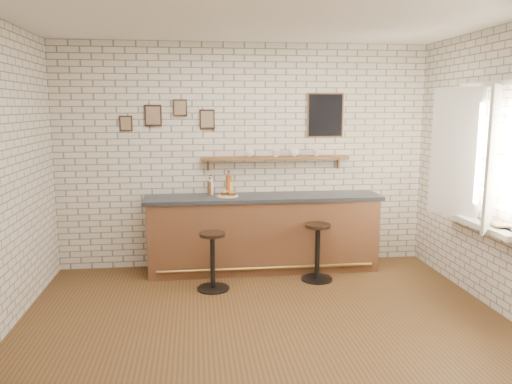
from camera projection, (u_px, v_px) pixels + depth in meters
ground at (265, 323)px, 5.04m from camera, size 5.00×5.00×0.00m
bar_counter at (263, 233)px, 6.64m from camera, size 3.10×0.65×1.01m
sandwich_plate at (227, 196)px, 6.49m from camera, size 0.28×0.28×0.01m
ciabatta_sandwich at (228, 193)px, 6.48m from camera, size 0.21×0.15×0.07m
potato_chips at (226, 195)px, 6.49m from camera, size 0.26×0.18×0.00m
bitters_bottle_brown at (210, 188)px, 6.61m from camera, size 0.07×0.07×0.23m
bitters_bottle_white at (211, 187)px, 6.61m from camera, size 0.07×0.07×0.26m
bitters_bottle_amber at (229, 185)px, 6.63m from camera, size 0.08×0.08×0.32m
condiment_bottle_yellow at (230, 187)px, 6.64m from camera, size 0.07×0.07×0.22m
bar_stool_left at (213, 259)px, 5.93m from camera, size 0.39×0.39×0.70m
bar_stool_right at (317, 250)px, 6.26m from camera, size 0.42×0.42×0.72m
wall_shelf at (275, 158)px, 6.70m from camera, size 2.00×0.18×0.18m
shelf_cup_a at (250, 154)px, 6.65m from camera, size 0.17×0.17×0.09m
shelf_cup_b at (276, 153)px, 6.69m from camera, size 0.13×0.13×0.10m
shelf_cup_c at (294, 153)px, 6.72m from camera, size 0.15×0.15×0.10m
shelf_cup_d at (316, 153)px, 6.76m from camera, size 0.13×0.13×0.09m
back_wall_decor at (262, 116)px, 6.66m from camera, size 2.96×0.02×0.56m
window_sill at (478, 223)px, 5.47m from camera, size 0.20×1.35×0.06m
casement_window at (479, 155)px, 5.34m from camera, size 0.40×1.30×1.56m
book_lower at (490, 225)px, 5.20m from camera, size 0.26×0.30×0.02m
book_upper at (492, 224)px, 5.17m from camera, size 0.20×0.24×0.02m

